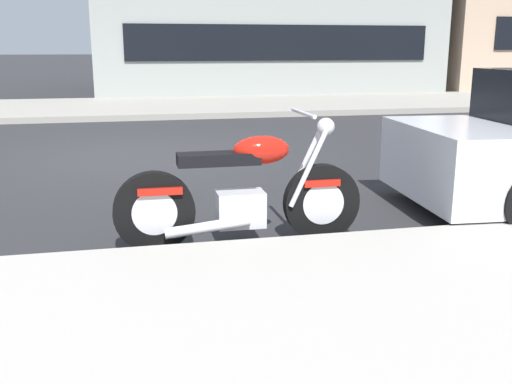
# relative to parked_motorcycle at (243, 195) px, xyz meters

# --- Properties ---
(ground_plane) EXTENTS (260.00, 260.00, 0.00)m
(ground_plane) POSITION_rel_parked_motorcycle_xyz_m (-0.72, 4.44, -0.44)
(ground_plane) COLOR #28282B
(parking_stall_stripe) EXTENTS (0.12, 2.20, 0.01)m
(parking_stall_stripe) POSITION_rel_parked_motorcycle_xyz_m (-0.72, 0.42, -0.43)
(parking_stall_stripe) COLOR silver
(parking_stall_stripe) RESTS_ON ground
(parked_motorcycle) EXTENTS (2.11, 0.62, 1.13)m
(parked_motorcycle) POSITION_rel_parked_motorcycle_xyz_m (0.00, 0.00, 0.00)
(parked_motorcycle) COLOR black
(parked_motorcycle) RESTS_ON ground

